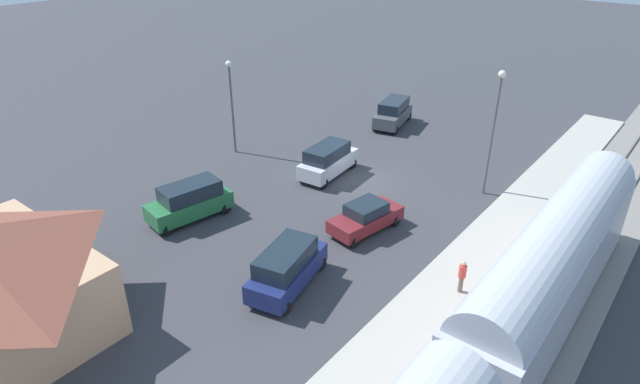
{
  "coord_description": "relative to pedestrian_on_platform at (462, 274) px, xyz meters",
  "views": [
    {
      "loc": [
        -17.75,
        26.83,
        16.03
      ],
      "look_at": [
        0.01,
        4.35,
        1.0
      ],
      "focal_mm": 29.77,
      "sensor_mm": 36.0,
      "label": 1
    }
  ],
  "objects": [
    {
      "name": "ground_plane",
      "position": [
        10.56,
        -7.13,
        -1.28
      ],
      "size": [
        200.0,
        200.0,
        0.0
      ],
      "primitive_type": "plane",
      "color": "#38383D"
    },
    {
      "name": "suv_silver",
      "position": [
        12.91,
        -6.6,
        -0.13
      ],
      "size": [
        2.39,
        5.06,
        2.22
      ],
      "color": "silver",
      "rests_on": "ground"
    },
    {
      "name": "light_pole_near_platform",
      "position": [
        3.36,
        -10.73,
        3.75
      ],
      "size": [
        0.44,
        0.44,
        8.03
      ],
      "color": "#515156",
      "rests_on": "ground"
    },
    {
      "name": "suv_charcoal",
      "position": [
        14.53,
        -17.79,
        -0.13
      ],
      "size": [
        3.03,
        5.22,
        2.22
      ],
      "color": "#47494F",
      "rests_on": "ground"
    },
    {
      "name": "suv_navy",
      "position": [
        6.85,
        4.47,
        -0.13
      ],
      "size": [
        3.0,
        5.21,
        2.22
      ],
      "color": "navy",
      "rests_on": "ground"
    },
    {
      "name": "platform",
      "position": [
        0.56,
        -7.13,
        -1.13
      ],
      "size": [
        3.2,
        46.0,
        0.3
      ],
      "color": "#A8A399",
      "rests_on": "ground"
    },
    {
      "name": "pedestrian_on_platform",
      "position": [
        0.0,
        0.0,
        0.0
      ],
      "size": [
        0.36,
        0.36,
        1.71
      ],
      "color": "brown",
      "rests_on": "platform"
    },
    {
      "name": "light_pole_lot_center",
      "position": [
        20.91,
        -5.48,
        3.15
      ],
      "size": [
        0.44,
        0.44,
        6.93
      ],
      "color": "#515156",
      "rests_on": "ground"
    },
    {
      "name": "railway_track",
      "position": [
        -3.44,
        -7.13,
        -1.19
      ],
      "size": [
        4.8,
        70.0,
        0.3
      ],
      "color": "slate",
      "rests_on": "ground"
    },
    {
      "name": "sedan_maroon",
      "position": [
        6.81,
        -2.2,
        -0.4
      ],
      "size": [
        2.59,
        4.75,
        1.74
      ],
      "color": "maroon",
      "rests_on": "ground"
    },
    {
      "name": "suv_green",
      "position": [
        15.69,
        3.07,
        -0.13
      ],
      "size": [
        2.85,
        5.18,
        2.22
      ],
      "color": "#236638",
      "rests_on": "ground"
    }
  ]
}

